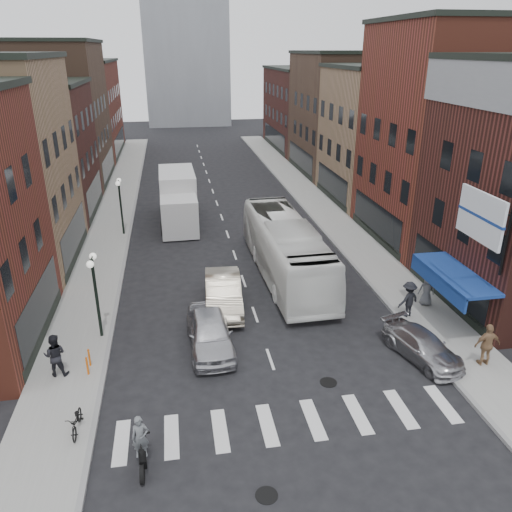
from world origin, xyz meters
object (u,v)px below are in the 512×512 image
Objects in this scene: streetlamp_far at (120,196)px; transit_bus at (286,249)px; ped_right_a at (409,299)px; sedan_left_far at (223,293)px; curb_car at (422,346)px; ped_left_solo at (55,355)px; bike_rack at (88,362)px; ped_right_b at (487,345)px; sedan_left_near at (210,332)px; parked_bicycle at (77,421)px; streetlamp_near at (94,282)px; billboard_sign at (482,218)px; ped_right_c at (427,290)px; motorcycle_rider at (141,444)px; box_truck at (178,199)px.

transit_bus is (9.94, -8.69, -1.20)m from streetlamp_far.
sedan_left_far is at bearing -36.57° from ped_right_a.
transit_bus is at bearing 43.14° from sedan_left_far.
transit_bus is at bearing 97.74° from curb_car.
bike_rack is at bearing -171.15° from ped_left_solo.
curb_car is 15.37m from ped_left_solo.
ped_right_b is (10.26, -7.07, 0.25)m from sedan_left_far.
transit_bus is at bearing -57.84° from ped_right_b.
sedan_left_near reaches higher than parked_bicycle.
ped_left_solo is at bearing -145.81° from transit_bus.
streetlamp_near is 1.00× the size of streetlamp_far.
bike_rack is at bearing -7.05° from ped_right_b.
billboard_sign is at bearing 92.61° from ped_right_a.
transit_bus is at bearing -23.50° from ped_right_c.
transit_bus is (7.75, 13.53, 0.78)m from motorcycle_rider.
curb_car is at bearing 54.99° from ped_right_a.
ped_right_a is (4.86, -5.96, -0.64)m from transit_bus.
streetlamp_far is at bearing -151.62° from box_truck.
box_truck is at bearing 121.17° from billboard_sign.
sedan_left_far is at bearing 64.99° from motorcycle_rider.
ped_left_solo is (-1.32, 3.53, 0.52)m from parked_bicycle.
sedan_left_far is 9.99m from curb_car.
streetlamp_near is 8.73m from motorcycle_rider.
streetlamp_near and streetlamp_far have the same top height.
motorcycle_rider is 1.08× the size of ped_left_solo.
streetlamp_near is at bearing 159.52° from sedan_left_near.
transit_bus is 15.42m from parked_bicycle.
ped_left_solo is 1.00× the size of ped_right_a.
streetlamp_far is at bearing 137.54° from transit_bus.
streetlamp_near is 2.46× the size of ped_right_c.
ped_right_a reaches higher than curb_car.
ped_left_solo reaches higher than curb_car.
billboard_sign is at bearing -59.66° from box_truck.
billboard_sign is at bearing -2.83° from bike_rack.
streetlamp_far is at bearing 90.05° from parked_bicycle.
box_truck is 20.06m from ped_right_a.
streetlamp_near is at bearing 99.95° from motorcycle_rider.
box_truck reaches higher than transit_bus.
motorcycle_rider is 1.19× the size of ped_right_c.
sedan_left_near is (-11.08, 1.86, -5.32)m from billboard_sign.
ped_right_c is at bearing -165.75° from ped_left_solo.
parked_bicycle is at bearing 174.17° from curb_car.
ped_right_b reaches higher than sedan_left_far.
streetlamp_far is 0.47× the size of box_truck.
streetlamp_near is 2.23× the size of ped_left_solo.
streetlamp_far is at bearing -64.68° from ped_right_a.
sedan_left_near is at bearing 62.54° from motorcycle_rider.
curb_car is (14.10, -1.30, 0.05)m from bike_rack.
streetlamp_far is 25.08m from ped_right_b.
parked_bicycle is at bearing 135.55° from motorcycle_rider.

